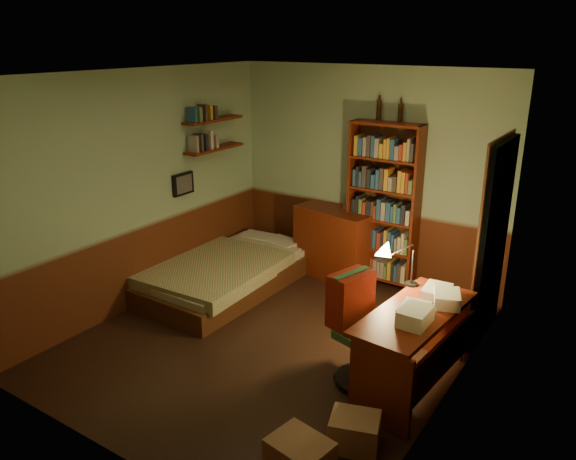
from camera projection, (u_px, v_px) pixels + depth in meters
The scene contains 24 objects.
floor at pixel (274, 340), 5.69m from camera, with size 3.50×4.00×0.02m, color black.
ceiling at pixel (272, 72), 4.83m from camera, with size 3.50×4.00×0.02m, color silver.
wall_back at pixel (367, 175), 6.84m from camera, with size 3.50×0.02×2.60m, color #89A481.
wall_left at pixel (142, 190), 6.17m from camera, with size 0.02×4.00×2.60m, color #89A481.
wall_right at pixel (460, 255), 4.34m from camera, with size 0.02×4.00×2.60m, color #89A481.
wall_front at pixel (98, 295), 3.67m from camera, with size 3.50×0.02×2.60m, color #89A481.
doorway at pixel (493, 242), 5.49m from camera, with size 0.06×0.90×2.00m, color black.
door_trim at pixel (490, 241), 5.51m from camera, with size 0.02×0.98×2.08m, color #412010.
bed at pixel (227, 263), 6.76m from camera, with size 1.16×2.17×0.64m, color #627944.
dresser at pixel (335, 242), 7.08m from camera, with size 0.99×0.50×0.88m, color #591B0B.
mini_stereo at pixel (356, 204), 6.90m from camera, with size 0.25×0.19×0.13m, color #B2B2B7.
bookshelf at pixel (383, 206), 6.66m from camera, with size 0.85×0.26×1.98m, color #591B0B.
bottle_left at pixel (379, 110), 6.47m from camera, with size 0.06×0.06×0.23m, color black.
bottle_right at pixel (400, 113), 6.34m from camera, with size 0.05×0.05×0.20m, color black.
desk at pixel (412, 349), 4.82m from camera, with size 0.56×1.35×0.73m, color #591B0B.
paper_stack at pixel (447, 299), 4.79m from camera, with size 0.21×0.29×0.12m, color silver.
desk_lamp at pixel (413, 253), 5.09m from camera, with size 0.19×0.19×0.63m, color black.
office_chair at pixel (367, 326), 4.79m from camera, with size 0.56×0.49×1.12m, color #376439.
red_jacket at pixel (354, 224), 4.86m from camera, with size 0.22×0.40×0.48m, color #A12011.
wall_shelf_lower at pixel (215, 149), 6.88m from camera, with size 0.20×0.90×0.03m, color #591B0B.
wall_shelf_upper at pixel (213, 120), 6.77m from camera, with size 0.20×0.90×0.03m, color #591B0B.
framed_picture at pixel (183, 184), 6.64m from camera, with size 0.04×0.32×0.26m, color black.
cardboard_box_a at pixel (300, 460), 3.85m from camera, with size 0.41×0.33×0.31m, color #8E6549.
cardboard_box_b at pixel (355, 432), 4.16m from camera, with size 0.36×0.30×0.25m, color #8E6549.
Camera 1 is at (2.87, -4.11, 2.91)m, focal length 35.00 mm.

